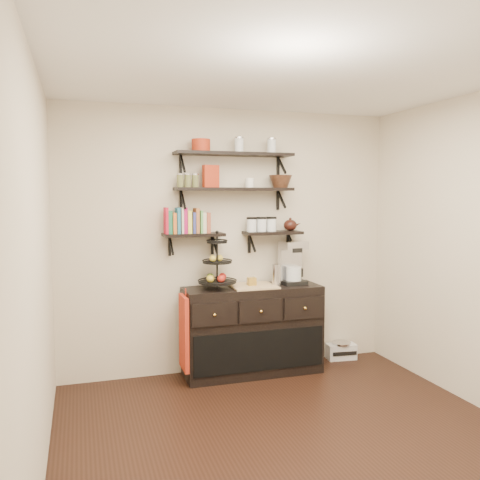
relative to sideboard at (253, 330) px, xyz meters
name	(u,v)px	position (x,y,z in m)	size (l,w,h in m)	color
floor	(299,444)	(-0.16, -1.51, -0.45)	(3.50, 3.50, 0.00)	black
ceiling	(303,68)	(-0.16, -1.51, 2.25)	(3.50, 3.50, 0.02)	white
back_wall	(231,241)	(-0.16, 0.24, 0.90)	(3.50, 0.02, 2.70)	beige
left_wall	(37,274)	(-1.91, -1.51, 0.90)	(0.02, 3.50, 2.70)	beige
shelf_top	(234,154)	(-0.16, 0.10, 1.78)	(1.20, 0.27, 0.23)	black
shelf_mid	(234,189)	(-0.16, 0.10, 1.43)	(1.20, 0.27, 0.23)	black
shelf_low_left	(193,235)	(-0.58, 0.12, 0.98)	(0.60, 0.25, 0.23)	black
shelf_low_right	(272,233)	(0.26, 0.12, 0.98)	(0.60, 0.25, 0.23)	black
cookbooks	(188,222)	(-0.64, 0.12, 1.11)	(0.43, 0.15, 0.26)	red
glass_canisters	(262,225)	(0.14, 0.12, 1.06)	(0.32, 0.10, 0.13)	silver
sideboard	(253,330)	(0.00, 0.00, 0.00)	(1.40, 0.50, 0.92)	black
fruit_stand	(217,270)	(-0.37, 0.00, 0.64)	(0.38, 0.38, 0.55)	black
candle	(252,281)	(-0.01, 0.00, 0.50)	(0.08, 0.08, 0.08)	olive
coffee_maker	(292,264)	(0.44, 0.03, 0.66)	(0.26, 0.25, 0.45)	black
thermal_carafe	(277,275)	(0.26, -0.02, 0.56)	(0.11, 0.11, 0.22)	silver
apron	(184,333)	(-0.73, -0.10, 0.06)	(0.04, 0.31, 0.71)	#9E2911
radio	(341,351)	(1.09, 0.13, -0.36)	(0.33, 0.23, 0.19)	silver
recipe_box	(211,176)	(-0.41, 0.10, 1.56)	(0.16, 0.06, 0.22)	#9F2912
walnut_bowl	(280,182)	(0.34, 0.10, 1.51)	(0.24, 0.24, 0.13)	black
ramekins	(250,183)	(0.00, 0.10, 1.50)	(0.09, 0.09, 0.10)	white
teapot	(290,224)	(0.46, 0.12, 1.07)	(0.19, 0.14, 0.14)	black
red_pot	(201,145)	(-0.50, 0.10, 1.86)	(0.18, 0.18, 0.12)	#9F2912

